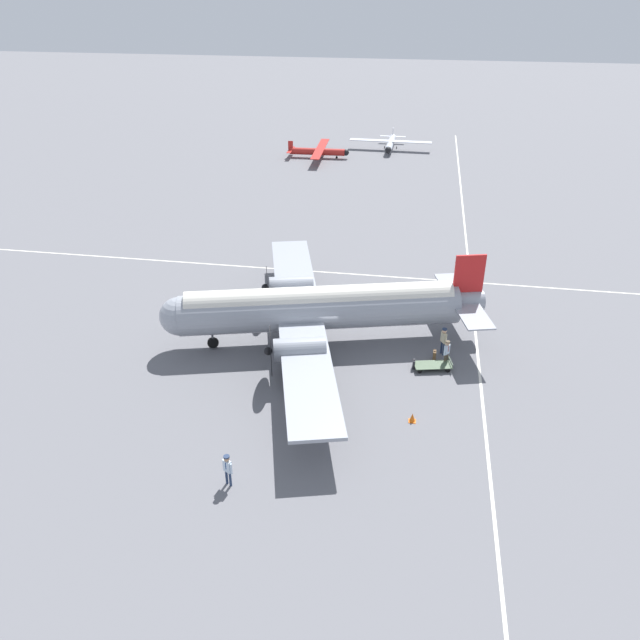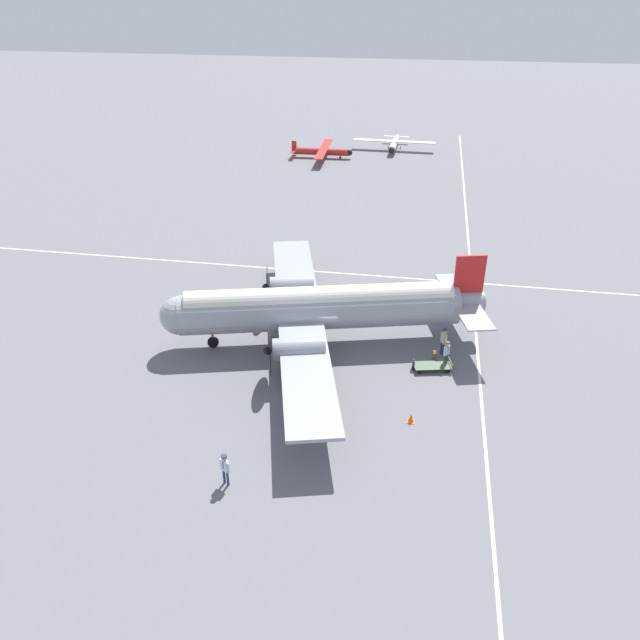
{
  "view_description": "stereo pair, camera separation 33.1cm",
  "coord_description": "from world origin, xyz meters",
  "px_view_note": "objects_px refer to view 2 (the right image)",
  "views": [
    {
      "loc": [
        33.47,
        5.59,
        20.56
      ],
      "look_at": [
        0.0,
        0.0,
        1.61
      ],
      "focal_mm": 35.0,
      "sensor_mm": 36.0,
      "label": 1
    },
    {
      "loc": [
        33.42,
        5.91,
        20.56
      ],
      "look_at": [
        0.0,
        0.0,
        1.61
      ],
      "focal_mm": 35.0,
      "sensor_mm": 36.0,
      "label": 2
    }
  ],
  "objects_px": {
    "baggage_cart": "(433,366)",
    "ramp_agent": "(444,339)",
    "light_aircraft_taxiing": "(394,144)",
    "traffic_cone": "(411,418)",
    "airliner_main": "(314,308)",
    "suitcase_near_door": "(434,356)",
    "light_aircraft_distant": "(323,151)",
    "passenger_boarding": "(447,351)",
    "crew_foreground": "(225,466)",
    "suitcase_upright_spare": "(413,364)"
  },
  "relations": [
    {
      "from": "light_aircraft_taxiing",
      "to": "traffic_cone",
      "type": "height_order",
      "value": "light_aircraft_taxiing"
    },
    {
      "from": "crew_foreground",
      "to": "baggage_cart",
      "type": "bearing_deg",
      "value": -100.69
    },
    {
      "from": "airliner_main",
      "to": "traffic_cone",
      "type": "distance_m",
      "value": 9.79
    },
    {
      "from": "passenger_boarding",
      "to": "light_aircraft_taxiing",
      "type": "bearing_deg",
      "value": -136.65
    },
    {
      "from": "suitcase_near_door",
      "to": "passenger_boarding",
      "type": "bearing_deg",
      "value": 55.33
    },
    {
      "from": "passenger_boarding",
      "to": "baggage_cart",
      "type": "xyz_separation_m",
      "value": [
        0.6,
        -0.74,
        -0.76
      ]
    },
    {
      "from": "airliner_main",
      "to": "suitcase_near_door",
      "type": "relative_size",
      "value": 37.25
    },
    {
      "from": "baggage_cart",
      "to": "light_aircraft_distant",
      "type": "distance_m",
      "value": 48.7
    },
    {
      "from": "baggage_cart",
      "to": "ramp_agent",
      "type": "bearing_deg",
      "value": -120.11
    },
    {
      "from": "airliner_main",
      "to": "suitcase_near_door",
      "type": "xyz_separation_m",
      "value": [
        0.79,
        7.55,
        -2.17
      ]
    },
    {
      "from": "airliner_main",
      "to": "baggage_cart",
      "type": "relative_size",
      "value": 10.16
    },
    {
      "from": "suitcase_near_door",
      "to": "baggage_cart",
      "type": "bearing_deg",
      "value": -3.7
    },
    {
      "from": "ramp_agent",
      "to": "suitcase_near_door",
      "type": "height_order",
      "value": "ramp_agent"
    },
    {
      "from": "ramp_agent",
      "to": "suitcase_upright_spare",
      "type": "height_order",
      "value": "ramp_agent"
    },
    {
      "from": "crew_foreground",
      "to": "passenger_boarding",
      "type": "relative_size",
      "value": 1.04
    },
    {
      "from": "light_aircraft_taxiing",
      "to": "traffic_cone",
      "type": "bearing_deg",
      "value": 6.1
    },
    {
      "from": "traffic_cone",
      "to": "suitcase_near_door",
      "type": "bearing_deg",
      "value": 170.04
    },
    {
      "from": "suitcase_upright_spare",
      "to": "baggage_cart",
      "type": "height_order",
      "value": "suitcase_upright_spare"
    },
    {
      "from": "baggage_cart",
      "to": "light_aircraft_taxiing",
      "type": "relative_size",
      "value": 0.22
    },
    {
      "from": "suitcase_upright_spare",
      "to": "baggage_cart",
      "type": "distance_m",
      "value": 1.13
    },
    {
      "from": "crew_foreground",
      "to": "suitcase_near_door",
      "type": "bearing_deg",
      "value": -98.37
    },
    {
      "from": "suitcase_near_door",
      "to": "light_aircraft_taxiing",
      "type": "distance_m",
      "value": 51.36
    },
    {
      "from": "suitcase_upright_spare",
      "to": "light_aircraft_distant",
      "type": "bearing_deg",
      "value": -163.81
    },
    {
      "from": "passenger_boarding",
      "to": "baggage_cart",
      "type": "relative_size",
      "value": 0.7
    },
    {
      "from": "light_aircraft_distant",
      "to": "baggage_cart",
      "type": "bearing_deg",
      "value": -74.51
    },
    {
      "from": "passenger_boarding",
      "to": "ramp_agent",
      "type": "bearing_deg",
      "value": -134.9
    },
    {
      "from": "light_aircraft_taxiing",
      "to": "airliner_main",
      "type": "bearing_deg",
      "value": -0.55
    },
    {
      "from": "airliner_main",
      "to": "light_aircraft_taxiing",
      "type": "height_order",
      "value": "airliner_main"
    },
    {
      "from": "crew_foreground",
      "to": "light_aircraft_taxiing",
      "type": "distance_m",
      "value": 63.33
    },
    {
      "from": "ramp_agent",
      "to": "light_aircraft_distant",
      "type": "relative_size",
      "value": 0.17
    },
    {
      "from": "suitcase_near_door",
      "to": "light_aircraft_distant",
      "type": "xyz_separation_m",
      "value": [
        -45.38,
        -14.71,
        0.53
      ]
    },
    {
      "from": "airliner_main",
      "to": "crew_foreground",
      "type": "xyz_separation_m",
      "value": [
        13.05,
        -1.67,
        -1.4
      ]
    },
    {
      "from": "crew_foreground",
      "to": "ramp_agent",
      "type": "relative_size",
      "value": 0.94
    },
    {
      "from": "ramp_agent",
      "to": "light_aircraft_distant",
      "type": "xyz_separation_m",
      "value": [
        -44.67,
        -15.19,
        -0.3
      ]
    },
    {
      "from": "ramp_agent",
      "to": "traffic_cone",
      "type": "bearing_deg",
      "value": 135.01
    },
    {
      "from": "suitcase_upright_spare",
      "to": "baggage_cart",
      "type": "bearing_deg",
      "value": 93.57
    },
    {
      "from": "crew_foreground",
      "to": "light_aircraft_taxiing",
      "type": "xyz_separation_m",
      "value": [
        -63.26,
        3.12,
        -0.22
      ]
    },
    {
      "from": "suitcase_near_door",
      "to": "baggage_cart",
      "type": "relative_size",
      "value": 0.27
    },
    {
      "from": "crew_foreground",
      "to": "passenger_boarding",
      "type": "xyz_separation_m",
      "value": [
        -11.8,
        9.89,
        -0.04
      ]
    },
    {
      "from": "suitcase_upright_spare",
      "to": "traffic_cone",
      "type": "xyz_separation_m",
      "value": [
        5.09,
        0.11,
        -0.05
      ]
    },
    {
      "from": "traffic_cone",
      "to": "suitcase_upright_spare",
      "type": "bearing_deg",
      "value": -178.8
    },
    {
      "from": "ramp_agent",
      "to": "baggage_cart",
      "type": "xyz_separation_m",
      "value": [
        1.78,
        -0.55,
        -0.86
      ]
    },
    {
      "from": "airliner_main",
      "to": "suitcase_near_door",
      "type": "height_order",
      "value": "airliner_main"
    },
    {
      "from": "passenger_boarding",
      "to": "baggage_cart",
      "type": "bearing_deg",
      "value": -15.08
    },
    {
      "from": "baggage_cart",
      "to": "traffic_cone",
      "type": "bearing_deg",
      "value": 65.79
    },
    {
      "from": "airliner_main",
      "to": "suitcase_upright_spare",
      "type": "xyz_separation_m",
      "value": [
        1.92,
        6.35,
        -2.19
      ]
    },
    {
      "from": "suitcase_upright_spare",
      "to": "light_aircraft_taxiing",
      "type": "bearing_deg",
      "value": -174.63
    },
    {
      "from": "light_aircraft_taxiing",
      "to": "light_aircraft_distant",
      "type": "bearing_deg",
      "value": -55.79
    },
    {
      "from": "airliner_main",
      "to": "baggage_cart",
      "type": "height_order",
      "value": "airliner_main"
    },
    {
      "from": "light_aircraft_taxiing",
      "to": "suitcase_upright_spare",
      "type": "bearing_deg",
      "value": 6.47
    }
  ]
}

